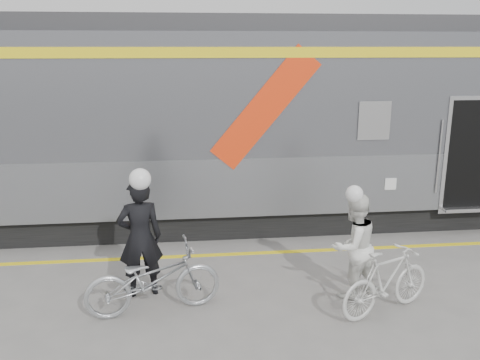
{
  "coord_description": "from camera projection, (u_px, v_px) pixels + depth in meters",
  "views": [
    {
      "loc": [
        -1.53,
        -6.12,
        3.56
      ],
      "look_at": [
        -0.67,
        1.6,
        1.5
      ],
      "focal_mm": 38.0,
      "sensor_mm": 36.0,
      "label": 1
    }
  ],
  "objects": [
    {
      "name": "woman",
      "position": [
        353.0,
        246.0,
        7.3
      ],
      "size": [
        0.92,
        0.83,
        1.54
      ],
      "primitive_type": "imported",
      "rotation": [
        0.0,
        0.0,
        3.56
      ],
      "color": "white",
      "rests_on": "ground"
    },
    {
      "name": "safety_strip",
      "position": [
        274.0,
        252.0,
        9.02
      ],
      "size": [
        24.0,
        0.12,
        0.01
      ],
      "primitive_type": "cube",
      "color": "yellow",
      "rests_on": "ground"
    },
    {
      "name": "man",
      "position": [
        140.0,
        238.0,
        7.31
      ],
      "size": [
        0.71,
        0.54,
        1.76
      ],
      "primitive_type": "imported",
      "rotation": [
        0.0,
        0.0,
        3.34
      ],
      "color": "black",
      "rests_on": "ground"
    },
    {
      "name": "train",
      "position": [
        339.0,
        120.0,
        10.64
      ],
      "size": [
        24.0,
        3.17,
        4.1
      ],
      "color": "black",
      "rests_on": "ground"
    },
    {
      "name": "ground",
      "position": [
        302.0,
        314.0,
        6.96
      ],
      "size": [
        90.0,
        90.0,
        0.0
      ],
      "primitive_type": "plane",
      "color": "slate",
      "rests_on": "ground"
    },
    {
      "name": "bicycle_left",
      "position": [
        153.0,
        279.0,
        6.9
      ],
      "size": [
        1.93,
        0.99,
        0.97
      ],
      "primitive_type": "imported",
      "rotation": [
        0.0,
        0.0,
        1.76
      ],
      "color": "#ACB0B4",
      "rests_on": "ground"
    },
    {
      "name": "helmet_man",
      "position": [
        136.0,
        168.0,
        7.04
      ],
      "size": [
        0.31,
        0.31,
        0.31
      ],
      "primitive_type": "sphere",
      "color": "white",
      "rests_on": "man"
    },
    {
      "name": "helmet_woman",
      "position": [
        357.0,
        186.0,
        7.07
      ],
      "size": [
        0.25,
        0.25,
        0.25
      ],
      "primitive_type": "sphere",
      "color": "white",
      "rests_on": "woman"
    },
    {
      "name": "bicycle_right",
      "position": [
        387.0,
        281.0,
        6.88
      ],
      "size": [
        1.6,
        1.03,
        0.93
      ],
      "primitive_type": "imported",
      "rotation": [
        0.0,
        0.0,
        1.98
      ],
      "color": "silver",
      "rests_on": "ground"
    }
  ]
}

